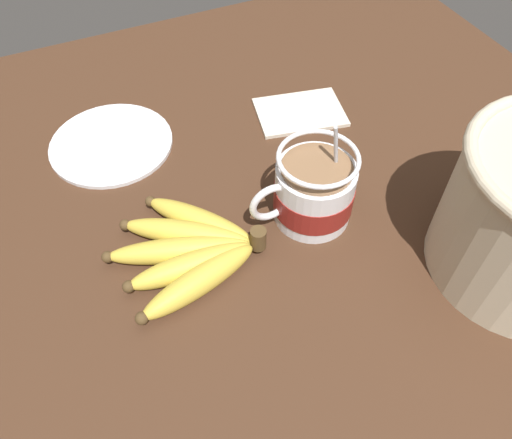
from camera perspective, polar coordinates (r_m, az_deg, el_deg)
table at (r=68.61cm, az=3.73°, el=0.08°), size 107.31×107.31×3.97cm
coffee_mug at (r=63.50cm, az=6.55°, el=3.17°), size 14.05×10.25×14.30cm
banana_bunch at (r=61.27cm, az=-7.46°, el=-3.53°), size 19.15×18.90×4.00cm
napkin at (r=81.48cm, az=5.04°, el=12.11°), size 15.24×12.07×0.60cm
small_plate at (r=78.64cm, az=-16.20°, el=8.33°), size 18.25×18.25×0.60cm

